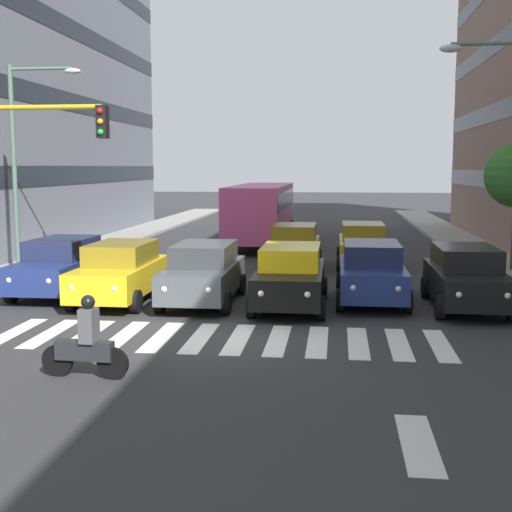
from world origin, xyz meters
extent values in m
plane|color=#2D2D30|center=(0.00, 0.00, 0.00)|extent=(180.00, 180.00, 0.00)
cube|color=silver|center=(-4.95, 0.00, 0.00)|extent=(0.45, 2.80, 0.01)
cube|color=silver|center=(-4.05, 0.00, 0.00)|extent=(0.45, 2.80, 0.01)
cube|color=silver|center=(-3.15, 0.00, 0.00)|extent=(0.45, 2.80, 0.01)
cube|color=silver|center=(-2.25, 0.00, 0.00)|extent=(0.45, 2.80, 0.01)
cube|color=silver|center=(-1.35, 0.00, 0.00)|extent=(0.45, 2.80, 0.01)
cube|color=silver|center=(-0.45, 0.00, 0.00)|extent=(0.45, 2.80, 0.01)
cube|color=silver|center=(0.45, 0.00, 0.00)|extent=(0.45, 2.80, 0.01)
cube|color=silver|center=(1.35, 0.00, 0.00)|extent=(0.45, 2.80, 0.01)
cube|color=silver|center=(2.25, 0.00, 0.00)|extent=(0.45, 2.80, 0.01)
cube|color=silver|center=(3.15, 0.00, 0.00)|extent=(0.45, 2.80, 0.01)
cube|color=silver|center=(4.05, 0.00, 0.00)|extent=(0.45, 2.80, 0.01)
cube|color=silver|center=(4.95, 0.00, 0.00)|extent=(0.45, 2.80, 0.01)
cube|color=silver|center=(-3.84, 5.50, 0.00)|extent=(0.50, 2.20, 0.01)
cube|color=black|center=(-6.21, -4.02, 0.72)|extent=(1.80, 4.40, 0.80)
cube|color=black|center=(-6.21, -4.22, 1.42)|extent=(1.58, 2.46, 0.60)
cylinder|color=black|center=(-5.31, -2.57, 0.32)|extent=(0.22, 0.64, 0.64)
cylinder|color=black|center=(-7.11, -5.47, 0.32)|extent=(0.22, 0.64, 0.64)
cylinder|color=black|center=(-5.31, -5.47, 0.32)|extent=(0.22, 0.64, 0.64)
sphere|color=white|center=(-6.79, -1.87, 0.80)|extent=(0.18, 0.18, 0.18)
sphere|color=white|center=(-5.63, -1.87, 0.80)|extent=(0.18, 0.18, 0.18)
cube|color=navy|center=(-3.66, -4.67, 0.72)|extent=(1.80, 4.40, 0.80)
cube|color=#1D2547|center=(-3.66, -4.87, 1.42)|extent=(1.58, 2.46, 0.60)
cylinder|color=black|center=(-4.56, -3.22, 0.32)|extent=(0.22, 0.64, 0.64)
cylinder|color=black|center=(-2.76, -3.22, 0.32)|extent=(0.22, 0.64, 0.64)
cylinder|color=black|center=(-4.56, -6.12, 0.32)|extent=(0.22, 0.64, 0.64)
cylinder|color=black|center=(-2.76, -6.12, 0.32)|extent=(0.22, 0.64, 0.64)
sphere|color=white|center=(-4.24, -2.52, 0.80)|extent=(0.18, 0.18, 0.18)
sphere|color=white|center=(-3.08, -2.52, 0.80)|extent=(0.18, 0.18, 0.18)
cube|color=black|center=(-1.38, -3.60, 0.72)|extent=(1.80, 4.40, 0.80)
cube|color=yellow|center=(-1.38, -3.80, 1.42)|extent=(1.58, 2.46, 0.60)
cylinder|color=black|center=(-2.28, -2.15, 0.32)|extent=(0.22, 0.64, 0.64)
cylinder|color=black|center=(-0.48, -2.15, 0.32)|extent=(0.22, 0.64, 0.64)
cylinder|color=black|center=(-2.28, -5.05, 0.32)|extent=(0.22, 0.64, 0.64)
cylinder|color=black|center=(-0.48, -5.05, 0.32)|extent=(0.22, 0.64, 0.64)
sphere|color=white|center=(-1.95, -1.45, 0.80)|extent=(0.18, 0.18, 0.18)
sphere|color=white|center=(-0.80, -1.45, 0.80)|extent=(0.18, 0.18, 0.18)
cube|color=#474C51|center=(1.15, -3.90, 0.72)|extent=(1.80, 4.40, 0.80)
cube|color=#343639|center=(1.15, -4.10, 1.42)|extent=(1.58, 2.46, 0.60)
cylinder|color=black|center=(0.25, -2.45, 0.32)|extent=(0.22, 0.64, 0.64)
cylinder|color=black|center=(2.05, -2.45, 0.32)|extent=(0.22, 0.64, 0.64)
cylinder|color=black|center=(0.25, -5.36, 0.32)|extent=(0.22, 0.64, 0.64)
cylinder|color=black|center=(2.05, -5.36, 0.32)|extent=(0.22, 0.64, 0.64)
sphere|color=white|center=(0.57, -1.75, 0.80)|extent=(0.18, 0.18, 0.18)
sphere|color=white|center=(1.73, -1.75, 0.80)|extent=(0.18, 0.18, 0.18)
cube|color=gold|center=(3.59, -3.82, 0.72)|extent=(1.80, 4.40, 0.80)
cube|color=olive|center=(3.59, -4.02, 1.42)|extent=(1.58, 2.46, 0.60)
cylinder|color=black|center=(2.69, -2.37, 0.32)|extent=(0.22, 0.64, 0.64)
cylinder|color=black|center=(4.49, -2.37, 0.32)|extent=(0.22, 0.64, 0.64)
cylinder|color=black|center=(2.69, -5.28, 0.32)|extent=(0.22, 0.64, 0.64)
cylinder|color=black|center=(4.49, -5.28, 0.32)|extent=(0.22, 0.64, 0.64)
sphere|color=white|center=(3.01, -1.67, 0.80)|extent=(0.18, 0.18, 0.18)
sphere|color=white|center=(4.16, -1.67, 0.80)|extent=(0.18, 0.18, 0.18)
cube|color=navy|center=(5.76, -4.73, 0.72)|extent=(1.80, 4.40, 0.80)
cube|color=#1D2547|center=(5.76, -4.93, 1.42)|extent=(1.58, 2.46, 0.60)
cylinder|color=black|center=(4.86, -3.27, 0.32)|extent=(0.22, 0.64, 0.64)
cylinder|color=black|center=(6.66, -3.27, 0.32)|extent=(0.22, 0.64, 0.64)
cylinder|color=black|center=(4.86, -6.18, 0.32)|extent=(0.22, 0.64, 0.64)
cylinder|color=black|center=(6.66, -6.18, 0.32)|extent=(0.22, 0.64, 0.64)
sphere|color=white|center=(5.19, -2.58, 0.80)|extent=(0.18, 0.18, 0.18)
sphere|color=white|center=(6.34, -2.58, 0.80)|extent=(0.18, 0.18, 0.18)
cube|color=gold|center=(-3.66, -11.53, 0.72)|extent=(1.80, 4.40, 0.80)
cube|color=olive|center=(-3.66, -11.73, 1.42)|extent=(1.58, 2.46, 0.60)
cylinder|color=black|center=(-4.56, -10.08, 0.32)|extent=(0.22, 0.64, 0.64)
cylinder|color=black|center=(-2.76, -10.08, 0.32)|extent=(0.22, 0.64, 0.64)
cylinder|color=black|center=(-4.56, -12.98, 0.32)|extent=(0.22, 0.64, 0.64)
cylinder|color=black|center=(-2.76, -12.98, 0.32)|extent=(0.22, 0.64, 0.64)
sphere|color=white|center=(-4.24, -9.38, 0.80)|extent=(0.18, 0.18, 0.18)
sphere|color=white|center=(-3.09, -9.38, 0.80)|extent=(0.18, 0.18, 0.18)
cube|color=gold|center=(-1.04, -10.62, 0.72)|extent=(1.80, 4.40, 0.80)
cube|color=olive|center=(-1.04, -10.82, 1.42)|extent=(1.58, 2.46, 0.60)
cylinder|color=black|center=(-1.94, -9.17, 0.32)|extent=(0.22, 0.64, 0.64)
cylinder|color=black|center=(-0.14, -9.17, 0.32)|extent=(0.22, 0.64, 0.64)
cylinder|color=black|center=(-1.94, -12.07, 0.32)|extent=(0.22, 0.64, 0.64)
cylinder|color=black|center=(-0.14, -12.07, 0.32)|extent=(0.22, 0.64, 0.64)
sphere|color=white|center=(-1.62, -8.47, 0.80)|extent=(0.18, 0.18, 0.18)
sphere|color=white|center=(-0.46, -8.47, 0.80)|extent=(0.18, 0.18, 0.18)
cube|color=#DB5193|center=(1.15, -18.90, 1.75)|extent=(2.50, 10.50, 2.50)
cube|color=black|center=(1.15, -18.90, 2.30)|extent=(2.52, 9.87, 0.80)
cylinder|color=black|center=(-0.10, -15.22, 0.50)|extent=(0.28, 1.00, 1.00)
cylinder|color=black|center=(2.40, -15.22, 0.50)|extent=(0.28, 1.00, 1.00)
cylinder|color=black|center=(-0.10, -22.05, 0.50)|extent=(0.28, 1.00, 1.00)
cylinder|color=black|center=(2.40, -22.05, 0.50)|extent=(0.28, 1.00, 1.00)
cylinder|color=black|center=(2.54, 3.11, 0.30)|extent=(0.61, 0.14, 0.60)
cylinder|color=black|center=(1.44, 3.18, 0.30)|extent=(0.61, 0.14, 0.60)
cube|color=#232328|center=(1.99, 3.15, 0.52)|extent=(1.11, 0.31, 0.36)
cube|color=#4C4C51|center=(1.89, 3.15, 1.00)|extent=(0.30, 0.38, 0.64)
sphere|color=black|center=(1.89, 3.15, 1.44)|extent=(0.26, 0.26, 0.26)
cylinder|color=#AD991E|center=(5.06, -0.62, 5.30)|extent=(4.44, 0.12, 0.12)
cube|color=black|center=(2.85, -0.62, 4.95)|extent=(0.24, 0.28, 0.76)
sphere|color=red|center=(2.85, -0.47, 5.19)|extent=(0.14, 0.14, 0.14)
sphere|color=orange|center=(2.85, -0.47, 4.95)|extent=(0.14, 0.14, 0.14)
sphere|color=green|center=(2.85, -0.47, 4.71)|extent=(0.14, 0.14, 0.14)
cylinder|color=#4C6B56|center=(-6.83, -2.85, 6.93)|extent=(2.90, 0.10, 0.10)
ellipsoid|color=#B7BCC1|center=(-5.38, -2.85, 6.83)|extent=(0.56, 0.28, 0.20)
cylinder|color=#4C6B56|center=(8.28, -7.07, 3.72)|extent=(0.16, 0.16, 7.14)
cylinder|color=#4C6B56|center=(7.19, -7.07, 7.14)|extent=(2.18, 0.10, 0.10)
ellipsoid|color=#B7BCC1|center=(6.10, -7.07, 7.04)|extent=(0.56, 0.28, 0.20)
camera|label=1|loc=(-2.64, 14.87, 3.91)|focal=47.32mm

